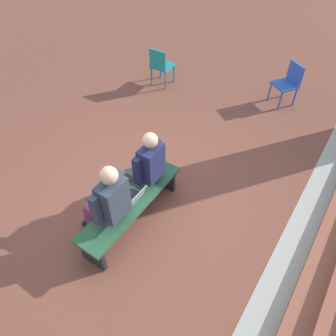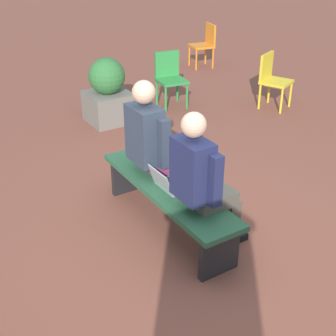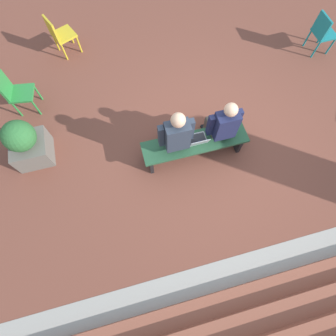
# 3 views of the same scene
# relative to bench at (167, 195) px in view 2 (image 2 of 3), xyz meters

# --- Properties ---
(ground_plane) EXTENTS (60.00, 60.00, 0.00)m
(ground_plane) POSITION_rel_bench_xyz_m (-0.32, -0.08, -0.35)
(ground_plane) COLOR brown
(bench) EXTENTS (1.80, 0.44, 0.45)m
(bench) POSITION_rel_bench_xyz_m (0.00, 0.00, 0.00)
(bench) COLOR #285638
(bench) RESTS_ON ground
(person_student) EXTENTS (0.53, 0.67, 1.33)m
(person_student) POSITION_rel_bench_xyz_m (-0.44, -0.07, 0.36)
(person_student) COLOR #4C473D
(person_student) RESTS_ON ground
(person_adult) EXTENTS (0.56, 0.71, 1.37)m
(person_adult) POSITION_rel_bench_xyz_m (0.34, -0.07, 0.37)
(person_adult) COLOR #7F2D5B
(person_adult) RESTS_ON ground
(laptop) EXTENTS (0.32, 0.29, 0.21)m
(laptop) POSITION_rel_bench_xyz_m (-0.04, 0.01, 0.15)
(laptop) COLOR #9EA0A5
(laptop) RESTS_ON bench
(plastic_chair_far_left) EXTENTS (0.55, 0.55, 0.84)m
(plastic_chair_far_left) POSITION_rel_bench_xyz_m (1.94, -3.12, 0.13)
(plastic_chair_far_left) COLOR gold
(plastic_chair_far_left) RESTS_ON ground
(plastic_chair_foreground) EXTENTS (0.50, 0.50, 0.84)m
(plastic_chair_foreground) POSITION_rel_bench_xyz_m (4.39, -3.63, 0.13)
(plastic_chair_foreground) COLOR orange
(plastic_chair_foreground) RESTS_ON ground
(plastic_chair_mid_courtyard) EXTENTS (0.48, 0.48, 0.84)m
(plastic_chair_mid_courtyard) POSITION_rel_bench_xyz_m (2.85, -1.82, 0.13)
(plastic_chair_mid_courtyard) COLOR #2D893D
(plastic_chair_mid_courtyard) RESTS_ON ground
(planter) EXTENTS (0.60, 0.60, 0.94)m
(planter) POSITION_rel_bench_xyz_m (2.74, -0.70, 0.08)
(planter) COLOR #6B665B
(planter) RESTS_ON ground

